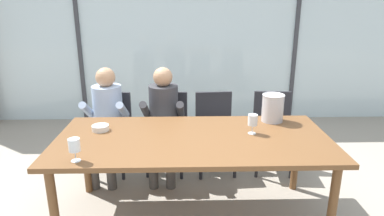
{
  "coord_description": "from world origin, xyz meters",
  "views": [
    {
      "loc": [
        -0.08,
        -2.66,
        1.88
      ],
      "look_at": [
        0.0,
        0.35,
        0.92
      ],
      "focal_mm": 31.58,
      "sensor_mm": 36.0,
      "label": 1
    }
  ],
  "objects_px": {
    "person_charcoal_jacket": "(163,115)",
    "ice_bucket_primary": "(273,108)",
    "chair_near_curtain": "(111,126)",
    "person_pale_blue_shirt": "(107,116)",
    "chair_left_of_center": "(168,125)",
    "wine_glass_by_left_taster": "(253,120)",
    "dining_table": "(193,145)",
    "chair_center": "(215,125)",
    "wine_glass_near_bucket": "(74,146)",
    "tasting_bowl": "(100,128)",
    "chair_right_of_center": "(272,125)"
  },
  "relations": [
    {
      "from": "dining_table",
      "to": "ice_bucket_primary",
      "type": "relative_size",
      "value": 8.77
    },
    {
      "from": "tasting_bowl",
      "to": "wine_glass_near_bucket",
      "type": "height_order",
      "value": "wine_glass_near_bucket"
    },
    {
      "from": "chair_left_of_center",
      "to": "chair_right_of_center",
      "type": "bearing_deg",
      "value": 6.47
    },
    {
      "from": "dining_table",
      "to": "chair_right_of_center",
      "type": "bearing_deg",
      "value": 45.49
    },
    {
      "from": "dining_table",
      "to": "wine_glass_by_left_taster",
      "type": "height_order",
      "value": "wine_glass_by_left_taster"
    },
    {
      "from": "person_charcoal_jacket",
      "to": "ice_bucket_primary",
      "type": "distance_m",
      "value": 1.18
    },
    {
      "from": "person_charcoal_jacket",
      "to": "dining_table",
      "type": "bearing_deg",
      "value": -68.27
    },
    {
      "from": "wine_glass_near_bucket",
      "to": "ice_bucket_primary",
      "type": "bearing_deg",
      "value": 26.45
    },
    {
      "from": "chair_left_of_center",
      "to": "ice_bucket_primary",
      "type": "relative_size",
      "value": 3.35
    },
    {
      "from": "wine_glass_near_bucket",
      "to": "wine_glass_by_left_taster",
      "type": "bearing_deg",
      "value": 19.78
    },
    {
      "from": "chair_center",
      "to": "person_pale_blue_shirt",
      "type": "height_order",
      "value": "person_pale_blue_shirt"
    },
    {
      "from": "chair_center",
      "to": "wine_glass_near_bucket",
      "type": "xyz_separation_m",
      "value": [
        -1.14,
        -1.38,
        0.37
      ]
    },
    {
      "from": "chair_near_curtain",
      "to": "chair_center",
      "type": "height_order",
      "value": "same"
    },
    {
      "from": "dining_table",
      "to": "chair_center",
      "type": "bearing_deg",
      "value": 73.92
    },
    {
      "from": "chair_near_curtain",
      "to": "person_pale_blue_shirt",
      "type": "xyz_separation_m",
      "value": [
        -0.01,
        -0.16,
        0.17
      ]
    },
    {
      "from": "ice_bucket_primary",
      "to": "chair_center",
      "type": "bearing_deg",
      "value": 131.46
    },
    {
      "from": "chair_left_of_center",
      "to": "chair_near_curtain",
      "type": "bearing_deg",
      "value": -172.72
    },
    {
      "from": "chair_near_curtain",
      "to": "wine_glass_near_bucket",
      "type": "bearing_deg",
      "value": -82.22
    },
    {
      "from": "ice_bucket_primary",
      "to": "wine_glass_near_bucket",
      "type": "relative_size",
      "value": 1.53
    },
    {
      "from": "chair_right_of_center",
      "to": "ice_bucket_primary",
      "type": "distance_m",
      "value": 0.71
    },
    {
      "from": "wine_glass_by_left_taster",
      "to": "wine_glass_near_bucket",
      "type": "bearing_deg",
      "value": -160.22
    },
    {
      "from": "chair_left_of_center",
      "to": "tasting_bowl",
      "type": "height_order",
      "value": "chair_left_of_center"
    },
    {
      "from": "person_charcoal_jacket",
      "to": "wine_glass_near_bucket",
      "type": "distance_m",
      "value": 1.37
    },
    {
      "from": "chair_near_curtain",
      "to": "person_pale_blue_shirt",
      "type": "height_order",
      "value": "person_pale_blue_shirt"
    },
    {
      "from": "chair_center",
      "to": "person_charcoal_jacket",
      "type": "height_order",
      "value": "person_charcoal_jacket"
    },
    {
      "from": "chair_right_of_center",
      "to": "person_charcoal_jacket",
      "type": "xyz_separation_m",
      "value": [
        -1.24,
        -0.14,
        0.17
      ]
    },
    {
      "from": "chair_near_curtain",
      "to": "tasting_bowl",
      "type": "distance_m",
      "value": 0.85
    },
    {
      "from": "chair_left_of_center",
      "to": "ice_bucket_primary",
      "type": "xyz_separation_m",
      "value": [
        1.03,
        -0.59,
        0.39
      ]
    },
    {
      "from": "chair_center",
      "to": "chair_near_curtain",
      "type": "bearing_deg",
      "value": 174.79
    },
    {
      "from": "chair_center",
      "to": "wine_glass_near_bucket",
      "type": "height_order",
      "value": "wine_glass_near_bucket"
    },
    {
      "from": "chair_near_curtain",
      "to": "chair_right_of_center",
      "type": "bearing_deg",
      "value": 5.29
    },
    {
      "from": "chair_left_of_center",
      "to": "chair_center",
      "type": "distance_m",
      "value": 0.54
    },
    {
      "from": "chair_left_of_center",
      "to": "person_pale_blue_shirt",
      "type": "relative_size",
      "value": 0.74
    },
    {
      "from": "chair_left_of_center",
      "to": "wine_glass_by_left_taster",
      "type": "relative_size",
      "value": 5.11
    },
    {
      "from": "wine_glass_by_left_taster",
      "to": "chair_near_curtain",
      "type": "bearing_deg",
      "value": 147.6
    },
    {
      "from": "person_pale_blue_shirt",
      "to": "tasting_bowl",
      "type": "relative_size",
      "value": 8.02
    },
    {
      "from": "chair_right_of_center",
      "to": "wine_glass_by_left_taster",
      "type": "height_order",
      "value": "wine_glass_by_left_taster"
    },
    {
      "from": "person_charcoal_jacket",
      "to": "wine_glass_by_left_taster",
      "type": "height_order",
      "value": "person_charcoal_jacket"
    },
    {
      "from": "chair_center",
      "to": "person_charcoal_jacket",
      "type": "relative_size",
      "value": 0.74
    },
    {
      "from": "person_charcoal_jacket",
      "to": "ice_bucket_primary",
      "type": "bearing_deg",
      "value": -20.11
    },
    {
      "from": "dining_table",
      "to": "wine_glass_near_bucket",
      "type": "bearing_deg",
      "value": -153.8
    },
    {
      "from": "chair_near_curtain",
      "to": "chair_center",
      "type": "distance_m",
      "value": 1.18
    },
    {
      "from": "chair_right_of_center",
      "to": "wine_glass_by_left_taster",
      "type": "relative_size",
      "value": 5.11
    },
    {
      "from": "person_pale_blue_shirt",
      "to": "wine_glass_near_bucket",
      "type": "bearing_deg",
      "value": -85.64
    },
    {
      "from": "dining_table",
      "to": "chair_near_curtain",
      "type": "height_order",
      "value": "chair_near_curtain"
    },
    {
      "from": "dining_table",
      "to": "ice_bucket_primary",
      "type": "xyz_separation_m",
      "value": [
        0.77,
        0.39,
        0.2
      ]
    },
    {
      "from": "dining_table",
      "to": "ice_bucket_primary",
      "type": "height_order",
      "value": "ice_bucket_primary"
    },
    {
      "from": "wine_glass_near_bucket",
      "to": "dining_table",
      "type": "bearing_deg",
      "value": 26.2
    },
    {
      "from": "chair_right_of_center",
      "to": "wine_glass_near_bucket",
      "type": "relative_size",
      "value": 5.11
    },
    {
      "from": "dining_table",
      "to": "ice_bucket_primary",
      "type": "distance_m",
      "value": 0.89
    }
  ]
}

